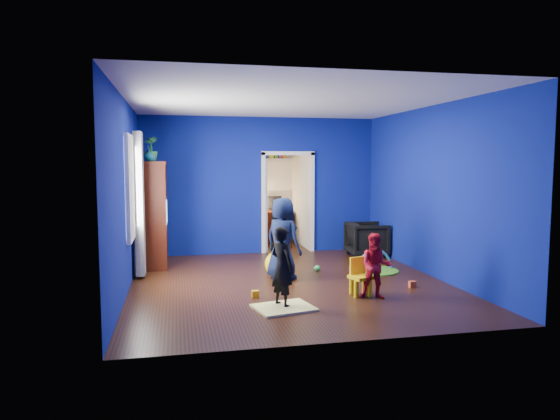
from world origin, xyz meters
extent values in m
cube|color=black|center=(0.00, 0.00, 0.00)|extent=(5.00, 5.50, 0.01)
cube|color=white|center=(0.00, 0.00, 2.90)|extent=(5.00, 5.50, 0.01)
cube|color=navy|center=(0.00, 2.75, 1.45)|extent=(5.00, 0.02, 2.90)
cube|color=navy|center=(0.00, -2.75, 1.45)|extent=(5.00, 0.02, 2.90)
cube|color=navy|center=(-2.50, 0.00, 1.45)|extent=(0.02, 5.50, 2.90)
cube|color=navy|center=(2.50, 0.00, 1.45)|extent=(0.02, 5.50, 2.90)
imported|color=black|center=(2.10, 1.91, 0.35)|extent=(0.81, 0.79, 0.71)
imported|color=black|center=(-0.39, -1.31, 0.55)|extent=(0.42, 0.48, 1.09)
imported|color=#0E1234|center=(-0.04, 0.27, 0.68)|extent=(0.76, 0.79, 1.37)
imported|color=red|center=(1.01, -1.17, 0.47)|extent=(0.55, 0.48, 0.94)
imported|color=#0D5268|center=(-2.22, 1.54, 2.06)|extent=(0.26, 0.26, 0.21)
imported|color=#2F8238|center=(-2.22, 2.06, 2.20)|extent=(0.35, 0.35, 0.47)
cube|color=#40150A|center=(-2.22, 1.84, 0.98)|extent=(0.58, 1.14, 1.96)
cube|color=silver|center=(-2.18, 1.84, 1.02)|extent=(0.46, 0.70, 0.54)
cube|color=#F2E07A|center=(-0.39, -1.41, 0.01)|extent=(0.86, 0.75, 0.03)
sphere|color=yellow|center=(-0.09, 0.52, 0.21)|extent=(0.41, 0.41, 0.41)
cube|color=yellow|center=(0.86, -0.97, 0.25)|extent=(0.36, 0.36, 0.50)
cylinder|color=#309221|center=(1.69, 0.52, 0.01)|extent=(0.85, 0.85, 0.02)
torus|color=#3F8CD8|center=(1.69, 0.52, 0.02)|extent=(0.76, 0.21, 0.77)
cube|color=white|center=(-2.48, 0.35, 1.55)|extent=(0.03, 0.95, 1.55)
cube|color=slate|center=(-2.37, 0.90, 1.25)|extent=(0.14, 0.42, 2.40)
cube|color=white|center=(0.60, 2.75, 1.05)|extent=(1.16, 0.10, 2.10)
cube|color=#3D140A|center=(0.60, 4.26, 0.38)|extent=(0.88, 0.44, 0.75)
cube|color=black|center=(0.60, 4.38, 0.95)|extent=(0.40, 0.05, 0.32)
sphere|color=#FFD88C|center=(0.32, 4.32, 0.93)|extent=(0.14, 0.14, 0.14)
cube|color=black|center=(0.60, 3.30, 0.46)|extent=(0.40, 0.40, 0.92)
cube|color=white|center=(0.60, 4.37, 2.02)|extent=(0.88, 0.24, 0.04)
cube|color=#DA5124|center=(1.82, -0.70, 0.05)|extent=(0.10, 0.08, 0.10)
sphere|color=blue|center=(1.71, 0.67, 0.06)|extent=(0.11, 0.11, 0.11)
cube|color=#FDAD0D|center=(-0.67, -0.77, 0.05)|extent=(0.10, 0.08, 0.10)
sphere|color=green|center=(0.69, 0.75, 0.06)|extent=(0.11, 0.11, 0.11)
cube|color=#C04892|center=(1.23, 0.40, 0.05)|extent=(0.10, 0.08, 0.10)
cube|color=orange|center=(1.60, 0.34, 0.05)|extent=(0.10, 0.08, 0.10)
camera|label=1|loc=(-1.76, -7.74, 1.94)|focal=32.00mm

